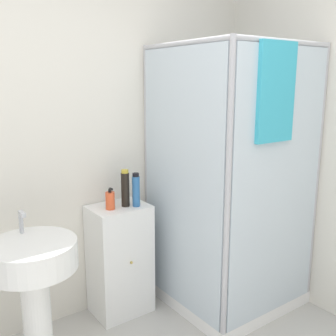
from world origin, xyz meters
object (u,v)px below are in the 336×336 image
object	(u,v)px
soap_dispenser	(110,200)
shampoo_bottle_blue	(136,190)
sink	(34,278)
shampoo_bottle_tall_black	(125,188)

from	to	relation	value
soap_dispenser	shampoo_bottle_blue	bearing A→B (deg)	-15.30
sink	shampoo_bottle_tall_black	bearing A→B (deg)	21.67
sink	soap_dispenser	distance (m)	0.74
sink	shampoo_bottle_tall_black	world-z (taller)	shampoo_bottle_tall_black
sink	shampoo_bottle_tall_black	distance (m)	0.86
sink	soap_dispenser	size ratio (longest dim) A/B	6.34
shampoo_bottle_blue	soap_dispenser	bearing A→B (deg)	164.70
shampoo_bottle_tall_black	soap_dispenser	bearing A→B (deg)	178.10
sink	soap_dispenser	xyz separation A→B (m)	(0.62, 0.30, 0.25)
sink	shampoo_bottle_tall_black	size ratio (longest dim) A/B	3.67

